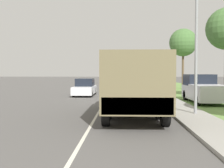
{
  "coord_description": "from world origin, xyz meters",
  "views": [
    {
      "loc": [
        1.21,
        0.14,
        2.1
      ],
      "look_at": [
        0.7,
        14.95,
        1.47
      ],
      "focal_mm": 45.0,
      "sensor_mm": 36.0,
      "label": 1
    }
  ],
  "objects_px": {
    "military_truck": "(133,82)",
    "car_third_ahead": "(127,81)",
    "pickup_truck": "(204,89)",
    "car_fourth_ahead": "(108,79)",
    "lamp_post": "(192,34)",
    "car_nearest_ahead": "(85,88)",
    "car_second_ahead": "(125,83)"
  },
  "relations": [
    {
      "from": "military_truck",
      "to": "car_third_ahead",
      "type": "height_order",
      "value": "military_truck"
    },
    {
      "from": "pickup_truck",
      "to": "car_third_ahead",
      "type": "bearing_deg",
      "value": 100.48
    },
    {
      "from": "military_truck",
      "to": "pickup_truck",
      "type": "bearing_deg",
      "value": 51.03
    },
    {
      "from": "military_truck",
      "to": "car_fourth_ahead",
      "type": "relative_size",
      "value": 1.93
    },
    {
      "from": "pickup_truck",
      "to": "lamp_post",
      "type": "distance_m",
      "value": 7.13
    },
    {
      "from": "car_fourth_ahead",
      "to": "car_nearest_ahead",
      "type": "bearing_deg",
      "value": -91.03
    },
    {
      "from": "car_nearest_ahead",
      "to": "car_fourth_ahead",
      "type": "bearing_deg",
      "value": 88.97
    },
    {
      "from": "car_third_ahead",
      "to": "pickup_truck",
      "type": "bearing_deg",
      "value": -79.52
    },
    {
      "from": "car_third_ahead",
      "to": "lamp_post",
      "type": "distance_m",
      "value": 32.12
    },
    {
      "from": "lamp_post",
      "to": "car_fourth_ahead",
      "type": "bearing_deg",
      "value": 98.07
    },
    {
      "from": "car_fourth_ahead",
      "to": "pickup_truck",
      "type": "distance_m",
      "value": 37.77
    },
    {
      "from": "car_nearest_ahead",
      "to": "car_second_ahead",
      "type": "relative_size",
      "value": 1.01
    },
    {
      "from": "car_nearest_ahead",
      "to": "car_second_ahead",
      "type": "xyz_separation_m",
      "value": [
        3.69,
        11.0,
        -0.02
      ]
    },
    {
      "from": "car_second_ahead",
      "to": "pickup_truck",
      "type": "xyz_separation_m",
      "value": [
        5.3,
        -16.65,
        0.24
      ]
    },
    {
      "from": "car_nearest_ahead",
      "to": "car_fourth_ahead",
      "type": "relative_size",
      "value": 1.23
    },
    {
      "from": "car_third_ahead",
      "to": "lamp_post",
      "type": "relative_size",
      "value": 0.73
    },
    {
      "from": "military_truck",
      "to": "car_second_ahead",
      "type": "xyz_separation_m",
      "value": [
        -0.16,
        23.0,
        -0.96
      ]
    },
    {
      "from": "car_second_ahead",
      "to": "car_fourth_ahead",
      "type": "relative_size",
      "value": 1.21
    },
    {
      "from": "car_nearest_ahead",
      "to": "pickup_truck",
      "type": "height_order",
      "value": "pickup_truck"
    },
    {
      "from": "military_truck",
      "to": "pickup_truck",
      "type": "xyz_separation_m",
      "value": [
        5.14,
        6.35,
        -0.72
      ]
    },
    {
      "from": "car_third_ahead",
      "to": "lamp_post",
      "type": "height_order",
      "value": "lamp_post"
    },
    {
      "from": "car_nearest_ahead",
      "to": "car_third_ahead",
      "type": "relative_size",
      "value": 1.05
    },
    {
      "from": "military_truck",
      "to": "car_third_ahead",
      "type": "xyz_separation_m",
      "value": [
        0.35,
        32.2,
        -0.94
      ]
    },
    {
      "from": "car_fourth_ahead",
      "to": "military_truck",
      "type": "bearing_deg",
      "value": -85.64
    },
    {
      "from": "car_second_ahead",
      "to": "lamp_post",
      "type": "relative_size",
      "value": 0.75
    },
    {
      "from": "car_nearest_ahead",
      "to": "lamp_post",
      "type": "height_order",
      "value": "lamp_post"
    },
    {
      "from": "military_truck",
      "to": "car_fourth_ahead",
      "type": "bearing_deg",
      "value": 94.36
    },
    {
      "from": "car_second_ahead",
      "to": "car_third_ahead",
      "type": "relative_size",
      "value": 1.04
    },
    {
      "from": "car_second_ahead",
      "to": "lamp_post",
      "type": "xyz_separation_m",
      "value": [
        2.94,
        -22.66,
        3.27
      ]
    },
    {
      "from": "car_fourth_ahead",
      "to": "lamp_post",
      "type": "bearing_deg",
      "value": -81.93
    },
    {
      "from": "car_fourth_ahead",
      "to": "pickup_truck",
      "type": "height_order",
      "value": "pickup_truck"
    },
    {
      "from": "pickup_truck",
      "to": "car_second_ahead",
      "type": "bearing_deg",
      "value": 107.64
    }
  ]
}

